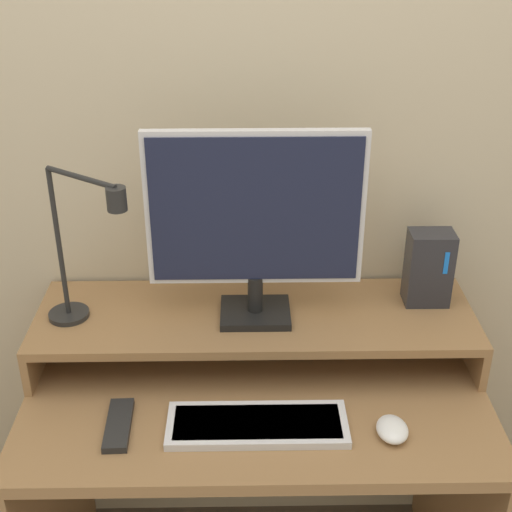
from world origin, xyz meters
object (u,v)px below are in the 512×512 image
(mouse, at_px, (392,429))
(remote_control, at_px, (119,425))
(monitor, at_px, (255,219))
(desk_lamp, at_px, (82,255))
(router_dock, at_px, (429,268))
(keyboard, at_px, (257,424))

(mouse, xyz_separation_m, remote_control, (-0.58, 0.03, -0.01))
(remote_control, bearing_deg, mouse, -3.31)
(monitor, xyz_separation_m, desk_lamp, (-0.39, -0.04, -0.07))
(router_dock, height_order, remote_control, router_dock)
(remote_control, bearing_deg, keyboard, -1.13)
(monitor, distance_m, desk_lamp, 0.40)
(monitor, relative_size, desk_lamp, 1.28)
(remote_control, bearing_deg, router_dock, 23.76)
(keyboard, bearing_deg, monitor, 89.72)
(desk_lamp, height_order, keyboard, desk_lamp)
(keyboard, height_order, remote_control, keyboard)
(keyboard, distance_m, mouse, 0.29)
(monitor, xyz_separation_m, remote_control, (-0.30, -0.26, -0.37))
(monitor, bearing_deg, mouse, -45.66)
(desk_lamp, xyz_separation_m, mouse, (0.67, -0.25, -0.29))
(monitor, distance_m, keyboard, 0.45)
(monitor, height_order, desk_lamp, monitor)
(monitor, xyz_separation_m, router_dock, (0.42, 0.06, -0.16))
(keyboard, xyz_separation_m, remote_control, (-0.30, 0.01, -0.00))
(monitor, distance_m, remote_control, 0.54)
(desk_lamp, xyz_separation_m, remote_control, (0.09, -0.22, -0.30))
(desk_lamp, distance_m, remote_control, 0.38)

